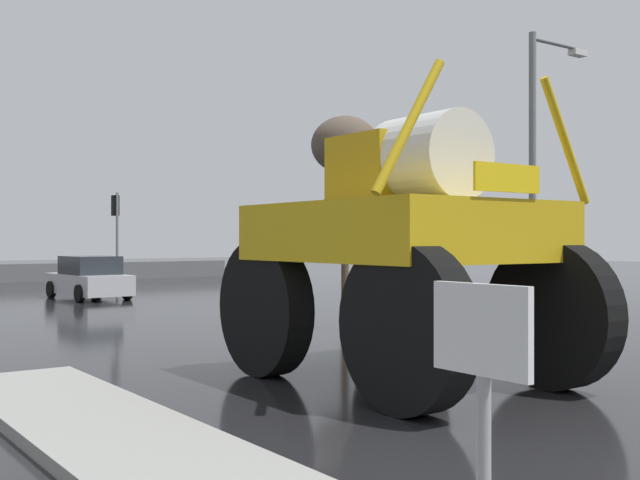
# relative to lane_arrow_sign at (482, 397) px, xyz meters

# --- Properties ---
(ground_plane) EXTENTS (120.00, 120.00, 0.00)m
(ground_plane) POSITION_rel_lane_arrow_sign_xyz_m (4.35, 18.70, -1.35)
(ground_plane) COLOR black
(median_island) EXTENTS (1.71, 10.33, 0.15)m
(median_island) POSITION_rel_lane_arrow_sign_xyz_m (0.12, 4.17, -1.27)
(median_island) COLOR gray
(median_island) RESTS_ON ground
(lane_arrow_sign) EXTENTS (0.07, 0.60, 1.74)m
(lane_arrow_sign) POSITION_rel_lane_arrow_sign_xyz_m (0.00, 0.00, 0.00)
(lane_arrow_sign) COLOR #99999E
(lane_arrow_sign) RESTS_ON median_island
(oversize_sprayer) EXTENTS (3.99, 5.36, 4.34)m
(oversize_sprayer) POSITION_rel_lane_arrow_sign_xyz_m (4.80, 5.95, 0.63)
(oversize_sprayer) COLOR black
(oversize_sprayer) RESTS_ON ground
(sedan_ahead) EXTENTS (2.06, 4.19, 1.52)m
(sedan_ahead) POSITION_rel_lane_arrow_sign_xyz_m (6.42, 24.42, -0.63)
(sedan_ahead) COLOR #B7B7BF
(sedan_ahead) RESTS_ON ground
(traffic_signal_near_right) EXTENTS (0.24, 0.54, 4.17)m
(traffic_signal_near_right) POSITION_rel_lane_arrow_sign_xyz_m (8.83, 11.07, 1.69)
(traffic_signal_near_right) COLOR slate
(traffic_signal_near_right) RESTS_ON ground
(traffic_signal_far_left) EXTENTS (0.24, 0.55, 4.02)m
(traffic_signal_far_left) POSITION_rel_lane_arrow_sign_xyz_m (8.78, 28.06, 1.59)
(traffic_signal_far_left) COLOR slate
(traffic_signal_far_left) RESTS_ON ground
(streetlight_near_right) EXTENTS (2.12, 0.24, 7.17)m
(streetlight_near_right) POSITION_rel_lane_arrow_sign_xyz_m (12.57, 9.72, 2.70)
(streetlight_near_right) COLOR slate
(streetlight_near_right) RESTS_ON ground
(bare_tree_right) EXTENTS (2.56, 2.56, 6.75)m
(bare_tree_right) POSITION_rel_lane_arrow_sign_xyz_m (14.82, 20.45, 4.23)
(bare_tree_right) COLOR #473828
(bare_tree_right) RESTS_ON ground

